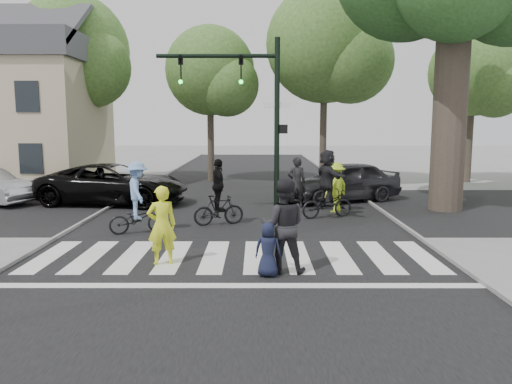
# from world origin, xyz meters

# --- Properties ---
(ground) EXTENTS (120.00, 120.00, 0.00)m
(ground) POSITION_xyz_m (0.00, 0.00, 0.00)
(ground) COLOR gray
(ground) RESTS_ON ground
(road_stem) EXTENTS (10.00, 70.00, 0.01)m
(road_stem) POSITION_xyz_m (0.00, 5.00, 0.01)
(road_stem) COLOR black
(road_stem) RESTS_ON ground
(road_cross) EXTENTS (70.00, 10.00, 0.01)m
(road_cross) POSITION_xyz_m (0.00, 8.00, 0.01)
(road_cross) COLOR black
(road_cross) RESTS_ON ground
(curb_left) EXTENTS (0.10, 70.00, 0.10)m
(curb_left) POSITION_xyz_m (-5.05, 5.00, 0.05)
(curb_left) COLOR gray
(curb_left) RESTS_ON ground
(curb_right) EXTENTS (0.10, 70.00, 0.10)m
(curb_right) POSITION_xyz_m (5.05, 5.00, 0.05)
(curb_right) COLOR gray
(curb_right) RESTS_ON ground
(crosswalk) EXTENTS (10.00, 3.85, 0.01)m
(crosswalk) POSITION_xyz_m (0.00, 0.66, 0.01)
(crosswalk) COLOR silver
(crosswalk) RESTS_ON ground
(traffic_signal) EXTENTS (4.45, 0.29, 6.00)m
(traffic_signal) POSITION_xyz_m (0.35, 6.20, 3.90)
(traffic_signal) COLOR black
(traffic_signal) RESTS_ON ground
(bg_tree_1) EXTENTS (6.09, 5.80, 9.80)m
(bg_tree_1) POSITION_xyz_m (-8.70, 15.48, 6.65)
(bg_tree_1) COLOR brown
(bg_tree_1) RESTS_ON ground
(bg_tree_2) EXTENTS (5.04, 4.80, 8.40)m
(bg_tree_2) POSITION_xyz_m (-1.76, 16.62, 5.78)
(bg_tree_2) COLOR brown
(bg_tree_2) RESTS_ON ground
(bg_tree_3) EXTENTS (6.30, 6.00, 10.20)m
(bg_tree_3) POSITION_xyz_m (4.31, 15.27, 6.94)
(bg_tree_3) COLOR brown
(bg_tree_3) RESTS_ON ground
(bg_tree_4) EXTENTS (4.83, 4.60, 8.15)m
(bg_tree_4) POSITION_xyz_m (12.23, 16.12, 5.64)
(bg_tree_4) COLOR brown
(bg_tree_4) RESTS_ON ground
(house) EXTENTS (8.40, 8.10, 8.82)m
(house) POSITION_xyz_m (-11.49, 13.98, 3.80)
(house) COLOR tan
(house) RESTS_ON ground
(pedestrian_woman) EXTENTS (0.77, 0.64, 1.81)m
(pedestrian_woman) POSITION_xyz_m (-1.63, 0.36, 0.91)
(pedestrian_woman) COLOR #ECF728
(pedestrian_woman) RESTS_ON ground
(pedestrian_child) EXTENTS (0.63, 0.47, 1.16)m
(pedestrian_child) POSITION_xyz_m (0.76, -0.58, 0.58)
(pedestrian_child) COLOR #171B34
(pedestrian_child) RESTS_ON ground
(pedestrian_adult) EXTENTS (1.05, 0.84, 2.04)m
(pedestrian_adult) POSITION_xyz_m (1.09, -0.25, 1.02)
(pedestrian_adult) COLOR black
(pedestrian_adult) RESTS_ON ground
(cyclist_left) EXTENTS (1.76, 1.23, 2.11)m
(cyclist_left) POSITION_xyz_m (-2.94, 3.56, 0.91)
(cyclist_left) COLOR black
(cyclist_left) RESTS_ON ground
(cyclist_mid) EXTENTS (1.66, 1.05, 2.10)m
(cyclist_mid) POSITION_xyz_m (-0.68, 4.76, 0.86)
(cyclist_mid) COLOR black
(cyclist_mid) RESTS_ON ground
(cyclist_right) EXTENTS (1.94, 1.79, 2.33)m
(cyclist_right) POSITION_xyz_m (2.91, 5.97, 1.04)
(cyclist_right) COLOR black
(cyclist_right) RESTS_ON ground
(car_suv) EXTENTS (6.11, 3.45, 1.61)m
(car_suv) POSITION_xyz_m (-5.14, 8.85, 0.80)
(car_suv) COLOR black
(car_suv) RESTS_ON ground
(car_grey) EXTENTS (5.23, 3.71, 1.65)m
(car_grey) POSITION_xyz_m (4.06, 9.59, 0.83)
(car_grey) COLOR #2C2B30
(car_grey) RESTS_ON ground
(bystander_hivis) EXTENTS (1.31, 1.30, 1.81)m
(bystander_hivis) POSITION_xyz_m (3.36, 7.09, 0.91)
(bystander_hivis) COLOR #BAE028
(bystander_hivis) RESTS_ON ground
(bystander_dark) EXTENTS (0.71, 0.47, 1.93)m
(bystander_dark) POSITION_xyz_m (2.03, 8.06, 0.96)
(bystander_dark) COLOR black
(bystander_dark) RESTS_ON ground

